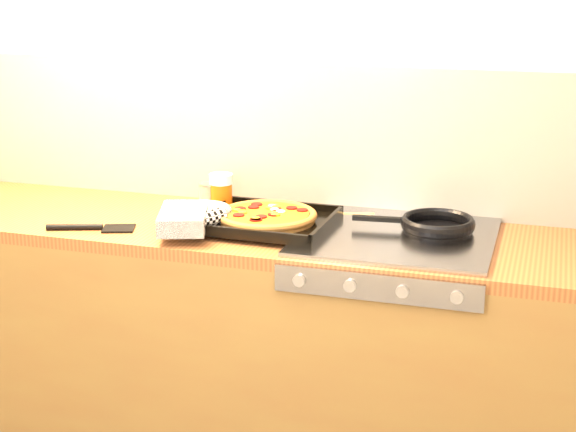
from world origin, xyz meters
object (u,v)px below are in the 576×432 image
(tomato_can, at_px, (209,197))
(frying_pan, at_px, (436,225))
(juice_glass, at_px, (221,193))
(pizza_on_tray, at_px, (245,217))

(tomato_can, bearing_deg, frying_pan, -4.54)
(tomato_can, xyz_separation_m, juice_glass, (0.05, -0.00, 0.02))
(pizza_on_tray, xyz_separation_m, frying_pan, (0.60, 0.12, -0.01))
(frying_pan, xyz_separation_m, tomato_can, (-0.79, 0.06, 0.01))
(tomato_can, bearing_deg, juice_glass, -5.75)
(frying_pan, distance_m, juice_glass, 0.75)
(frying_pan, relative_size, juice_glass, 2.97)
(pizza_on_tray, height_order, frying_pan, pizza_on_tray)
(pizza_on_tray, relative_size, tomato_can, 5.66)
(pizza_on_tray, distance_m, frying_pan, 0.61)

